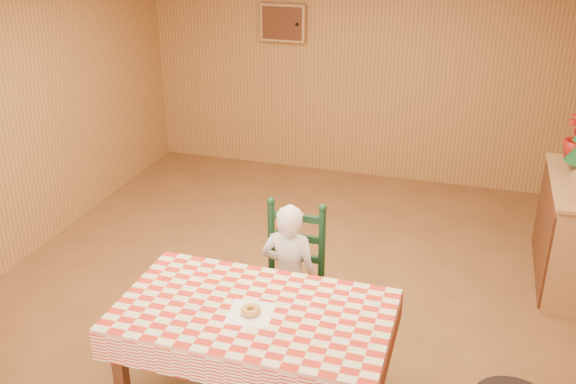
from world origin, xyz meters
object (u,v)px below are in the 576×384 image
object	(u,v)px
dining_table	(254,320)
shelf_unit	(575,233)
ladder_chair	(292,280)
seated_child	(289,276)

from	to	relation	value
dining_table	shelf_unit	bearing A→B (deg)	47.74
dining_table	ladder_chair	world-z (taller)	ladder_chair
seated_child	shelf_unit	size ratio (longest dim) A/B	0.91
ladder_chair	shelf_unit	distance (m)	2.50
seated_child	shelf_unit	xyz separation A→B (m)	(2.04, 1.51, -0.10)
dining_table	ladder_chair	size ratio (longest dim) A/B	1.53
shelf_unit	ladder_chair	bearing A→B (deg)	-144.48
ladder_chair	seated_child	xyz separation A→B (m)	(-0.00, -0.06, 0.06)
ladder_chair	seated_child	size ratio (longest dim) A/B	0.96
shelf_unit	dining_table	bearing A→B (deg)	-132.26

